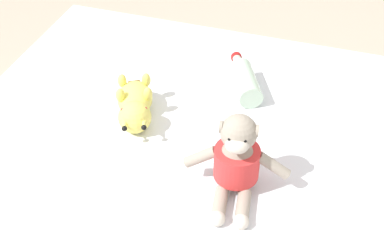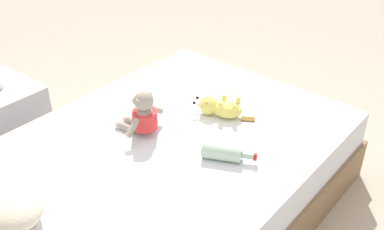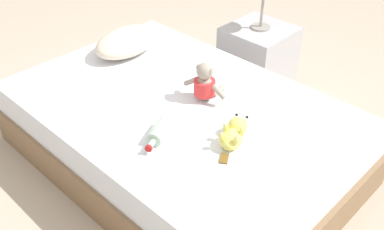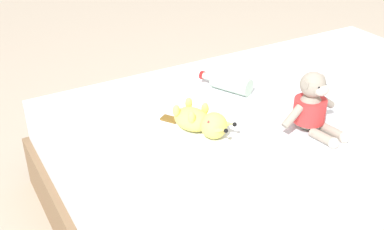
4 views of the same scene
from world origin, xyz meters
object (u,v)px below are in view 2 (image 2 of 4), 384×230
at_px(plush_yellow_creature, 220,107).
at_px(plush_monkey, 143,116).
at_px(glass_bottle, 224,152).
at_px(bed, 155,185).

bearing_deg(plush_yellow_creature, plush_monkey, 62.91).
xyz_separation_m(plush_monkey, plush_yellow_creature, (-0.19, -0.37, -0.05)).
xyz_separation_m(plush_monkey, glass_bottle, (-0.43, -0.08, -0.06)).
height_order(bed, glass_bottle, glass_bottle).
bearing_deg(glass_bottle, plush_monkey, 10.41).
relative_size(plush_monkey, glass_bottle, 1.16).
bearing_deg(bed, plush_monkey, -28.31).
relative_size(bed, plush_yellow_creature, 6.23).
distance_m(plush_yellow_creature, glass_bottle, 0.38).
relative_size(plush_monkey, plush_yellow_creature, 0.90).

